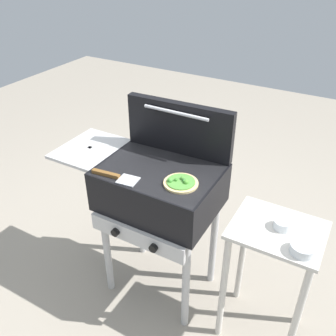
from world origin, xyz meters
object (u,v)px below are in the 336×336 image
at_px(grill, 158,190).
at_px(prep_table, 271,261).
at_px(topping_bowl_near, 283,224).
at_px(topping_bowl_far, 303,249).
at_px(pizza_veggie, 181,183).
at_px(spatula, 115,176).

height_order(grill, prep_table, grill).
bearing_deg(topping_bowl_near, topping_bowl_far, -45.06).
height_order(grill, pizza_veggie, pizza_veggie).
bearing_deg(spatula, grill, 51.97).
xyz_separation_m(pizza_veggie, spatula, (-0.32, -0.11, -0.00)).
bearing_deg(pizza_veggie, prep_table, 8.48).
relative_size(grill, topping_bowl_far, 8.36).
xyz_separation_m(grill, pizza_veggie, (0.18, -0.07, 0.15)).
height_order(spatula, topping_bowl_near, spatula).
height_order(topping_bowl_near, topping_bowl_far, same).
distance_m(grill, pizza_veggie, 0.25).
height_order(prep_table, topping_bowl_far, topping_bowl_far).
height_order(pizza_veggie, spatula, pizza_veggie).
distance_m(grill, topping_bowl_far, 0.82).
bearing_deg(topping_bowl_near, grill, -178.29).
relative_size(pizza_veggie, prep_table, 0.23).
height_order(grill, spatula, spatula).
relative_size(grill, pizza_veggie, 5.45).
distance_m(grill, spatula, 0.28).
xyz_separation_m(topping_bowl_near, topping_bowl_far, (0.12, -0.12, 0.00)).
relative_size(grill, topping_bowl_near, 10.57).
bearing_deg(pizza_veggie, topping_bowl_far, -2.73).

